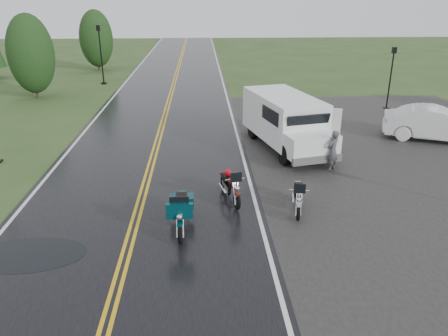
% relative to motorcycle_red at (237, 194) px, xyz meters
% --- Properties ---
extents(ground, '(120.00, 120.00, 0.00)m').
position_rel_motorcycle_red_xyz_m(ground, '(-3.14, -0.79, -0.60)').
color(ground, '#2D471E').
rests_on(ground, ground).
extents(road, '(8.00, 100.00, 0.04)m').
position_rel_motorcycle_red_xyz_m(road, '(-3.14, 9.21, -0.58)').
color(road, black).
rests_on(road, ground).
extents(parking_pad, '(14.00, 24.00, 0.03)m').
position_rel_motorcycle_red_xyz_m(parking_pad, '(7.86, 4.21, -0.59)').
color(parking_pad, black).
rests_on(parking_pad, ground).
extents(motorcycle_red, '(1.16, 2.15, 1.21)m').
position_rel_motorcycle_red_xyz_m(motorcycle_red, '(0.00, 0.00, 0.00)').
color(motorcycle_red, '#521109').
rests_on(motorcycle_red, ground).
extents(motorcycle_teal, '(0.85, 2.30, 1.36)m').
position_rel_motorcycle_red_xyz_m(motorcycle_teal, '(-1.71, -1.95, 0.08)').
color(motorcycle_teal, '#05343A').
rests_on(motorcycle_teal, ground).
extents(motorcycle_silver, '(1.06, 2.03, 1.14)m').
position_rel_motorcycle_red_xyz_m(motorcycle_silver, '(1.80, -0.81, -0.03)').
color(motorcycle_silver, '#A2A4A9').
rests_on(motorcycle_silver, ground).
extents(van_white, '(3.64, 6.40, 2.37)m').
position_rel_motorcycle_red_xyz_m(van_white, '(2.26, 3.90, 0.58)').
color(van_white, white).
rests_on(van_white, ground).
extents(person_at_van, '(0.68, 0.67, 1.58)m').
position_rel_motorcycle_red_xyz_m(person_at_van, '(3.99, 3.25, 0.19)').
color(person_at_van, '#434448').
rests_on(person_at_van, ground).
extents(sedan_white, '(4.97, 3.31, 1.55)m').
position_rel_motorcycle_red_xyz_m(sedan_white, '(9.91, 6.74, 0.17)').
color(sedan_white, silver).
rests_on(sedan_white, ground).
extents(lamp_post_far_left, '(0.38, 0.38, 4.40)m').
position_rel_motorcycle_red_xyz_m(lamp_post_far_left, '(-8.53, 21.66, 1.60)').
color(lamp_post_far_left, black).
rests_on(lamp_post_far_left, ground).
extents(lamp_post_far_right, '(0.31, 0.31, 3.67)m').
position_rel_motorcycle_red_xyz_m(lamp_post_far_right, '(10.11, 12.86, 1.23)').
color(lamp_post_far_right, black).
rests_on(lamp_post_far_right, ground).
extents(tree_left_mid, '(2.95, 2.95, 4.61)m').
position_rel_motorcycle_red_xyz_m(tree_left_mid, '(-12.01, 17.08, 1.70)').
color(tree_left_mid, '#1E3D19').
rests_on(tree_left_mid, ground).
extents(tree_left_far, '(2.92, 2.92, 4.49)m').
position_rel_motorcycle_red_xyz_m(tree_left_far, '(-10.25, 28.22, 1.64)').
color(tree_left_far, '#1E3D19').
rests_on(tree_left_far, ground).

